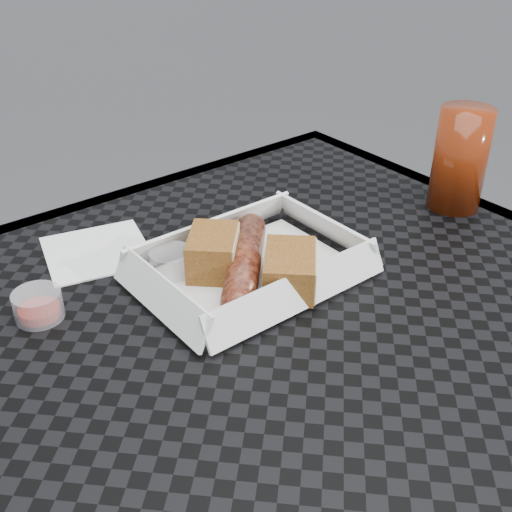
# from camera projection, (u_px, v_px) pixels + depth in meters

# --- Properties ---
(patio_table) EXTENTS (0.80, 0.80, 0.74)m
(patio_table) POSITION_uv_depth(u_px,v_px,m) (293.00, 382.00, 0.69)
(patio_table) COLOR black
(patio_table) RESTS_ON ground
(food_tray) EXTENTS (0.22, 0.15, 0.00)m
(food_tray) POSITION_uv_depth(u_px,v_px,m) (251.00, 273.00, 0.73)
(food_tray) COLOR white
(food_tray) RESTS_ON patio_table
(bratwurst) EXTENTS (0.14, 0.15, 0.04)m
(bratwurst) POSITION_uv_depth(u_px,v_px,m) (245.00, 262.00, 0.72)
(bratwurst) COLOR maroon
(bratwurst) RESTS_ON food_tray
(bread_near) EXTENTS (0.09, 0.09, 0.05)m
(bread_near) POSITION_uv_depth(u_px,v_px,m) (213.00, 252.00, 0.72)
(bread_near) COLOR brown
(bread_near) RESTS_ON food_tray
(bread_far) EXTENTS (0.09, 0.10, 0.04)m
(bread_far) POSITION_uv_depth(u_px,v_px,m) (290.00, 270.00, 0.70)
(bread_far) COLOR brown
(bread_far) RESTS_ON food_tray
(veg_garnish) EXTENTS (0.03, 0.03, 0.00)m
(veg_garnish) POSITION_uv_depth(u_px,v_px,m) (317.00, 275.00, 0.72)
(veg_garnish) COLOR #E83C0A
(veg_garnish) RESTS_ON food_tray
(napkin) EXTENTS (0.15, 0.15, 0.00)m
(napkin) POSITION_uv_depth(u_px,v_px,m) (97.00, 251.00, 0.78)
(napkin) COLOR white
(napkin) RESTS_ON patio_table
(condiment_cup_sauce) EXTENTS (0.05, 0.05, 0.03)m
(condiment_cup_sauce) POSITION_uv_depth(u_px,v_px,m) (38.00, 305.00, 0.66)
(condiment_cup_sauce) COLOR maroon
(condiment_cup_sauce) RESTS_ON patio_table
(condiment_cup_empty) EXTENTS (0.05, 0.05, 0.03)m
(condiment_cup_empty) POSITION_uv_depth(u_px,v_px,m) (172.00, 263.00, 0.73)
(condiment_cup_empty) COLOR silver
(condiment_cup_empty) RESTS_ON patio_table
(drink_glass) EXTENTS (0.07, 0.07, 0.14)m
(drink_glass) POSITION_uv_depth(u_px,v_px,m) (460.00, 159.00, 0.85)
(drink_glass) COLOR #621D08
(drink_glass) RESTS_ON patio_table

